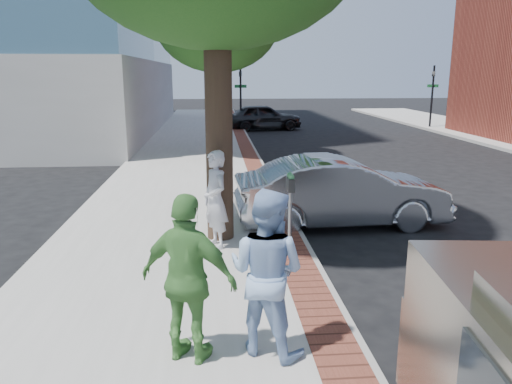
{
  "coord_description": "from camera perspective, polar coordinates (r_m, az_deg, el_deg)",
  "views": [
    {
      "loc": [
        -0.69,
        -7.66,
        3.36
      ],
      "look_at": [
        0.06,
        1.32,
        1.2
      ],
      "focal_mm": 35.0,
      "sensor_mm": 36.0,
      "label": 1
    }
  ],
  "objects": [
    {
      "name": "ground",
      "position": [
        8.39,
        0.34,
        -10.12
      ],
      "size": [
        120.0,
        120.0,
        0.0
      ],
      "primitive_type": "plane",
      "color": "black",
      "rests_on": "ground"
    },
    {
      "name": "sidewalk",
      "position": [
        16.02,
        -7.6,
        1.51
      ],
      "size": [
        5.0,
        60.0,
        0.15
      ],
      "primitive_type": "cube",
      "color": "#9E9991",
      "rests_on": "ground"
    },
    {
      "name": "brick_strip",
      "position": [
        16.05,
        0.27,
        1.94
      ],
      "size": [
        0.6,
        60.0,
        0.01
      ],
      "primitive_type": "cube",
      "color": "brown",
      "rests_on": "sidewalk"
    },
    {
      "name": "curb",
      "position": [
        16.1,
        1.51,
        1.68
      ],
      "size": [
        0.1,
        60.0,
        0.15
      ],
      "primitive_type": "cube",
      "color": "gray",
      "rests_on": "ground"
    },
    {
      "name": "signal_near",
      "position": [
        29.72,
        -1.77,
        11.31
      ],
      "size": [
        0.7,
        0.15,
        3.8
      ],
      "color": "black",
      "rests_on": "ground"
    },
    {
      "name": "signal_far",
      "position": [
        32.48,
        19.51,
        10.75
      ],
      "size": [
        0.7,
        0.15,
        3.8
      ],
      "color": "black",
      "rests_on": "ground"
    },
    {
      "name": "tree_far",
      "position": [
        19.76,
        -4.47,
        19.05
      ],
      "size": [
        4.8,
        4.8,
        7.14
      ],
      "color": "black",
      "rests_on": "sidewalk"
    },
    {
      "name": "parking_meter",
      "position": [
        8.96,
        3.94,
        -0.47
      ],
      "size": [
        0.12,
        0.32,
        1.47
      ],
      "color": "gray",
      "rests_on": "sidewalk"
    },
    {
      "name": "person_gray",
      "position": [
        9.27,
        -4.67,
        -0.87
      ],
      "size": [
        0.67,
        0.79,
        1.84
      ],
      "primitive_type": "imported",
      "rotation": [
        0.0,
        0.0,
        -1.15
      ],
      "color": "#BBBBC0",
      "rests_on": "sidewalk"
    },
    {
      "name": "person_officer",
      "position": [
        5.79,
        1.22,
        -9.14
      ],
      "size": [
        1.21,
        1.14,
        1.97
      ],
      "primitive_type": "imported",
      "rotation": [
        0.0,
        0.0,
        2.57
      ],
      "color": "#8CACD8",
      "rests_on": "sidewalk"
    },
    {
      "name": "person_green",
      "position": [
        5.66,
        -7.71,
        -9.88
      ],
      "size": [
        1.24,
        0.91,
        1.95
      ],
      "primitive_type": "imported",
      "rotation": [
        0.0,
        0.0,
        2.72
      ],
      "color": "#4B883D",
      "rests_on": "sidewalk"
    },
    {
      "name": "sedan_silver",
      "position": [
        11.27,
        9.68,
        0.0
      ],
      "size": [
        4.77,
        1.88,
        1.54
      ],
      "primitive_type": "imported",
      "rotation": [
        0.0,
        0.0,
        1.62
      ],
      "color": "#A3A5AA",
      "rests_on": "ground"
    },
    {
      "name": "bg_car",
      "position": [
        30.28,
        0.8,
        8.57
      ],
      "size": [
        4.79,
        2.43,
        1.56
      ],
      "primitive_type": "imported",
      "rotation": [
        0.0,
        0.0,
        1.7
      ],
      "color": "black",
      "rests_on": "ground"
    }
  ]
}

